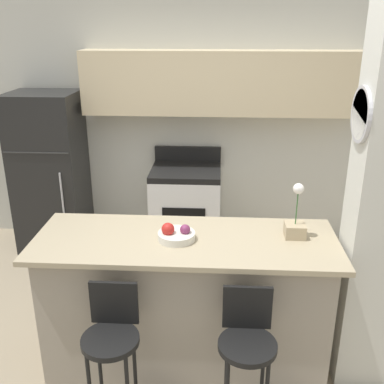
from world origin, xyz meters
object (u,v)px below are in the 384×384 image
Objects in this scene: bar_stool_right at (247,344)px; stove_range at (186,209)px; orchid_vase at (295,223)px; refrigerator at (50,172)px; bar_stool_left at (112,339)px; fruit_bowl at (176,234)px.

stove_range is at bearing 102.62° from bar_stool_right.
bar_stool_right is at bearing -118.28° from orchid_vase.
refrigerator is at bearing 143.41° from orchid_vase.
refrigerator reaches higher than bar_stool_left.
bar_stool_left is 0.79m from bar_stool_right.
stove_range is 1.16× the size of bar_stool_right.
stove_range is 2.34m from bar_stool_left.
refrigerator is 4.47× the size of orchid_vase.
refrigerator is 2.62m from bar_stool_left.
bar_stool_right is at bearing -49.71° from refrigerator.
bar_stool_left is at bearing -122.36° from fruit_bowl.
bar_stool_right is 0.82m from fruit_bowl.
stove_range is 1.16× the size of bar_stool_left.
stove_range is 2.38m from bar_stool_right.
refrigerator is at bearing 130.10° from fruit_bowl.
bar_stool_left is 1.00× the size of bar_stool_right.
bar_stool_right is (0.52, -2.32, 0.14)m from stove_range.
bar_stool_right is at bearing -49.08° from fruit_bowl.
stove_range is at bearing 83.42° from bar_stool_left.
bar_stool_right is 0.86m from orchid_vase.
stove_range is at bearing 116.51° from orchid_vase.
fruit_bowl is at bearing 130.92° from bar_stool_right.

